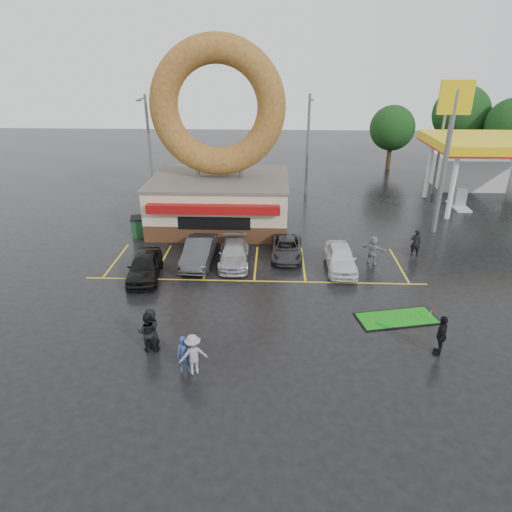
{
  "coord_description": "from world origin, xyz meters",
  "views": [
    {
      "loc": [
        1.09,
        -20.29,
        12.27
      ],
      "look_at": [
        0.16,
        2.09,
        2.2
      ],
      "focal_mm": 32.0,
      "sensor_mm": 36.0,
      "label": 1
    }
  ],
  "objects_px": {
    "streetlight_right": "(441,143)",
    "putting_green": "(397,318)",
    "gas_station": "(488,157)",
    "car_dgrey": "(199,252)",
    "shell_sign": "(450,130)",
    "streetlight_left": "(149,145)",
    "car_black": "(145,266)",
    "donut_shop": "(219,167)",
    "car_white": "(341,258)",
    "car_silver": "(234,254)",
    "person_cameraman": "(441,335)",
    "car_grey": "(287,248)",
    "dumpster": "(145,226)",
    "streetlight_mid": "(308,144)",
    "person_blue": "(184,354)"
  },
  "relations": [
    {
      "from": "shell_sign",
      "to": "car_white",
      "type": "height_order",
      "value": "shell_sign"
    },
    {
      "from": "streetlight_right",
      "to": "car_grey",
      "type": "xyz_separation_m",
      "value": [
        -14.04,
        -14.94,
        -4.19
      ]
    },
    {
      "from": "shell_sign",
      "to": "streetlight_left",
      "type": "bearing_deg",
      "value": 161.01
    },
    {
      "from": "shell_sign",
      "to": "car_silver",
      "type": "bearing_deg",
      "value": -156.73
    },
    {
      "from": "streetlight_left",
      "to": "car_white",
      "type": "distance_m",
      "value": 21.5
    },
    {
      "from": "gas_station",
      "to": "streetlight_left",
      "type": "distance_m",
      "value": 30.04
    },
    {
      "from": "donut_shop",
      "to": "streetlight_right",
      "type": "bearing_deg",
      "value": 25.21
    },
    {
      "from": "car_grey",
      "to": "person_cameraman",
      "type": "bearing_deg",
      "value": -56.23
    },
    {
      "from": "streetlight_right",
      "to": "putting_green",
      "type": "relative_size",
      "value": 2.1
    },
    {
      "from": "donut_shop",
      "to": "person_cameraman",
      "type": "distance_m",
      "value": 20.18
    },
    {
      "from": "streetlight_left",
      "to": "person_cameraman",
      "type": "bearing_deg",
      "value": -51.38
    },
    {
      "from": "person_blue",
      "to": "person_cameraman",
      "type": "height_order",
      "value": "person_cameraman"
    },
    {
      "from": "shell_sign",
      "to": "streetlight_left",
      "type": "relative_size",
      "value": 1.18
    },
    {
      "from": "car_grey",
      "to": "putting_green",
      "type": "bearing_deg",
      "value": -52.82
    },
    {
      "from": "gas_station",
      "to": "car_dgrey",
      "type": "bearing_deg",
      "value": -147.2
    },
    {
      "from": "person_cameraman",
      "to": "car_grey",
      "type": "bearing_deg",
      "value": -123.38
    },
    {
      "from": "streetlight_right",
      "to": "car_silver",
      "type": "relative_size",
      "value": 2.0
    },
    {
      "from": "donut_shop",
      "to": "car_white",
      "type": "relative_size",
      "value": 3.1
    },
    {
      "from": "streetlight_right",
      "to": "car_white",
      "type": "xyz_separation_m",
      "value": [
        -10.79,
        -16.65,
        -4.04
      ]
    },
    {
      "from": "gas_station",
      "to": "putting_green",
      "type": "bearing_deg",
      "value": -120.6
    },
    {
      "from": "donut_shop",
      "to": "person_cameraman",
      "type": "xyz_separation_m",
      "value": [
        11.5,
        -16.21,
        -3.51
      ]
    },
    {
      "from": "car_silver",
      "to": "gas_station",
      "type": "bearing_deg",
      "value": 32.65
    },
    {
      "from": "donut_shop",
      "to": "person_blue",
      "type": "xyz_separation_m",
      "value": [
        0.48,
        -17.89,
        -3.63
      ]
    },
    {
      "from": "car_silver",
      "to": "car_white",
      "type": "height_order",
      "value": "car_white"
    },
    {
      "from": "streetlight_left",
      "to": "car_dgrey",
      "type": "relative_size",
      "value": 1.91
    },
    {
      "from": "streetlight_left",
      "to": "shell_sign",
      "type": "bearing_deg",
      "value": -18.99
    },
    {
      "from": "shell_sign",
      "to": "person_blue",
      "type": "xyz_separation_m",
      "value": [
        -15.52,
        -16.92,
        -6.54
      ]
    },
    {
      "from": "donut_shop",
      "to": "streetlight_right",
      "type": "distance_m",
      "value": 21.0
    },
    {
      "from": "streetlight_right",
      "to": "dumpster",
      "type": "distance_m",
      "value": 27.17
    },
    {
      "from": "putting_green",
      "to": "car_grey",
      "type": "bearing_deg",
      "value": 126.04
    },
    {
      "from": "dumpster",
      "to": "streetlight_right",
      "type": "bearing_deg",
      "value": 13.06
    },
    {
      "from": "gas_station",
      "to": "car_silver",
      "type": "height_order",
      "value": "gas_station"
    },
    {
      "from": "car_black",
      "to": "putting_green",
      "type": "distance_m",
      "value": 14.41
    },
    {
      "from": "car_white",
      "to": "streetlight_mid",
      "type": "bearing_deg",
      "value": 94.44
    },
    {
      "from": "shell_sign",
      "to": "car_grey",
      "type": "relative_size",
      "value": 2.49
    },
    {
      "from": "donut_shop",
      "to": "streetlight_right",
      "type": "relative_size",
      "value": 1.5
    },
    {
      "from": "donut_shop",
      "to": "putting_green",
      "type": "relative_size",
      "value": 3.15
    },
    {
      "from": "car_grey",
      "to": "putting_green",
      "type": "relative_size",
      "value": 0.99
    },
    {
      "from": "dumpster",
      "to": "shell_sign",
      "type": "bearing_deg",
      "value": -8.05
    },
    {
      "from": "streetlight_right",
      "to": "car_silver",
      "type": "distance_m",
      "value": 24.05
    },
    {
      "from": "streetlight_mid",
      "to": "car_silver",
      "type": "height_order",
      "value": "streetlight_mid"
    },
    {
      "from": "car_silver",
      "to": "car_white",
      "type": "relative_size",
      "value": 1.04
    },
    {
      "from": "car_black",
      "to": "streetlight_right",
      "type": "bearing_deg",
      "value": 32.82
    },
    {
      "from": "streetlight_mid",
      "to": "dumpster",
      "type": "relative_size",
      "value": 5.0
    },
    {
      "from": "gas_station",
      "to": "dumpster",
      "type": "relative_size",
      "value": 7.58
    },
    {
      "from": "car_black",
      "to": "car_dgrey",
      "type": "bearing_deg",
      "value": 30.36
    },
    {
      "from": "car_dgrey",
      "to": "car_black",
      "type": "bearing_deg",
      "value": -140.43
    },
    {
      "from": "streetlight_mid",
      "to": "person_blue",
      "type": "bearing_deg",
      "value": -104.17
    },
    {
      "from": "gas_station",
      "to": "streetlight_left",
      "type": "height_order",
      "value": "streetlight_left"
    },
    {
      "from": "gas_station",
      "to": "car_white",
      "type": "relative_size",
      "value": 3.14
    }
  ]
}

